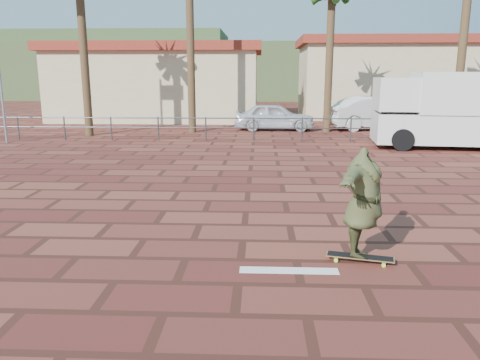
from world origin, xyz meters
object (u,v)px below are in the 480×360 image
at_px(skateboarder, 363,203).
at_px(longboard, 360,257).
at_px(car_white, 376,113).
at_px(campervan, 451,109).
at_px(car_silver, 275,117).

bearing_deg(skateboarder, longboard, -94.19).
distance_m(longboard, skateboarder, 0.83).
height_order(longboard, skateboarder, skateboarder).
bearing_deg(car_white, campervan, 179.67).
xyz_separation_m(longboard, car_silver, (-0.78, 16.85, 0.59)).
relative_size(skateboarder, car_white, 0.40).
xyz_separation_m(longboard, car_white, (4.32, 17.35, 0.74)).
relative_size(longboard, car_white, 0.20).
bearing_deg(skateboarder, car_white, 8.40).
bearing_deg(car_white, longboard, 153.24).
height_order(campervan, car_silver, campervan).
distance_m(car_silver, car_white, 5.13).
xyz_separation_m(skateboarder, car_white, (4.32, 17.35, -0.09)).
relative_size(car_silver, car_white, 0.79).
relative_size(campervan, car_white, 1.13).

